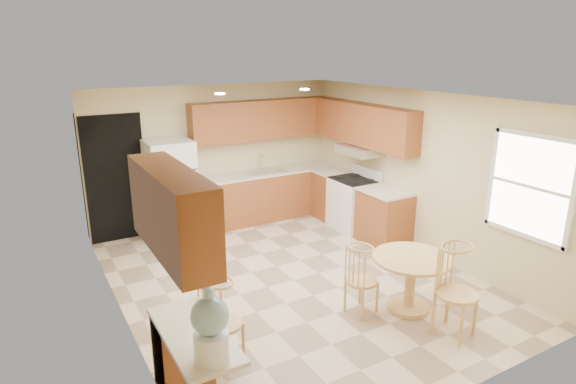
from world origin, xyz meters
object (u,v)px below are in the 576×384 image
chair_desk (225,317)px  water_crock (210,328)px  dining_table (411,275)px  stove (353,203)px  chair_table_a (367,275)px  chair_table_b (465,287)px  refrigerator (171,190)px

chair_desk → water_crock: 1.06m
dining_table → chair_desk: (-2.38, 0.09, 0.11)m
water_crock → dining_table: bearing=14.6°
chair_desk → stove: bearing=102.9°
stove → chair_desk: (-3.47, -2.47, 0.10)m
chair_table_a → chair_table_b: (0.60, -0.92, 0.11)m
chair_table_a → dining_table: bearing=62.7°
stove → chair_table_b: (-1.04, -3.31, 0.17)m
chair_table_a → chair_table_b: bearing=22.8°
refrigerator → chair_desk: (-0.60, -3.69, -0.26)m
refrigerator → water_crock: (-1.05, -4.52, 0.22)m
refrigerator → stove: bearing=-23.0°
stove → water_crock: water_crock is taller
chair_table_b → chair_desk: size_ratio=1.13×
chair_table_a → chair_table_b: size_ratio=0.83×
dining_table → chair_table_b: bearing=-86.2°
refrigerator → chair_desk: 3.75m
chair_table_a → chair_desk: chair_desk is taller
chair_table_a → water_crock: water_crock is taller
chair_table_b → water_crock: size_ratio=1.69×
dining_table → chair_table_a: (-0.55, 0.17, 0.07)m
dining_table → chair_table_a: chair_table_a is taller
chair_table_a → water_crock: (-2.28, -0.90, 0.52)m
chair_table_b → dining_table: bearing=-100.8°
refrigerator → chair_desk: refrigerator is taller
chair_table_a → chair_table_b: chair_table_b is taller
chair_table_a → chair_desk: (-1.83, -0.07, 0.04)m
chair_desk → water_crock: water_crock is taller
chair_desk → water_crock: size_ratio=1.50×
refrigerator → stove: size_ratio=1.53×
stove → refrigerator: bearing=157.0°
refrigerator → chair_table_b: 4.89m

